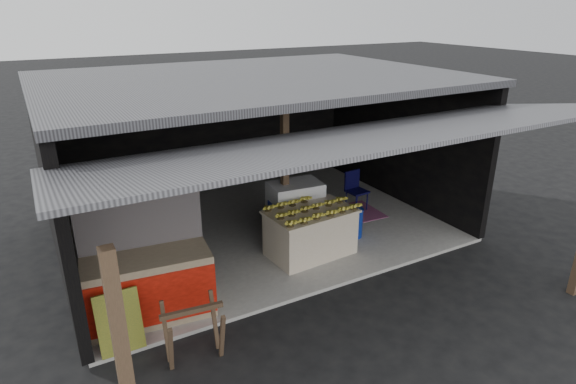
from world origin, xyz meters
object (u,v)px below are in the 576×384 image
banana_table (310,232)px  neighbor_stall (149,283)px  water_barrel (353,223)px  sawhorse (193,328)px  plastic_chair (355,187)px  white_crate (295,210)px

banana_table → neighbor_stall: 2.95m
water_barrel → neighbor_stall: bearing=-170.7°
sawhorse → banana_table: bearing=36.8°
banana_table → plastic_chair: bearing=30.1°
banana_table → sawhorse: bearing=-153.4°
white_crate → water_barrel: bearing=-25.9°
white_crate → plastic_chair: 1.84m
banana_table → plastic_chair: 2.29m
white_crate → water_barrel: (0.94, -0.57, -0.27)m
white_crate → neighbor_stall: (-3.04, -1.22, -0.01)m
sawhorse → water_barrel: bearing=31.6°
banana_table → water_barrel: 1.10m
banana_table → sawhorse: banana_table is taller
neighbor_stall → water_barrel: (3.98, 0.65, -0.26)m
sawhorse → plastic_chair: 5.37m
neighbor_stall → water_barrel: 4.04m
banana_table → sawhorse: 3.08m
sawhorse → water_barrel: (3.73, 1.76, -0.15)m
plastic_chair → white_crate: bearing=-168.9°
neighbor_stall → sawhorse: neighbor_stall is taller
banana_table → plastic_chair: (1.90, 1.28, 0.08)m
white_crate → banana_table: bearing=-94.6°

